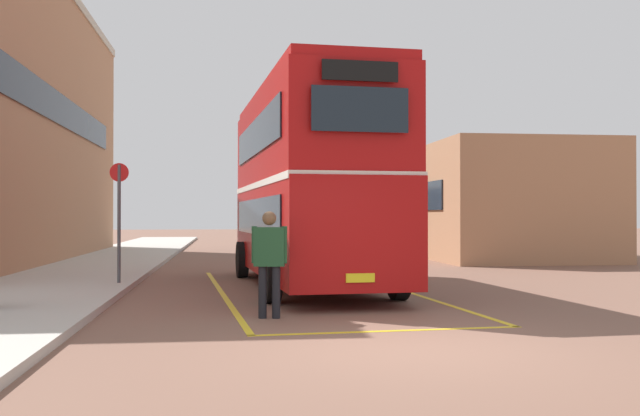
# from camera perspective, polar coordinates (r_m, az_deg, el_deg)

# --- Properties ---
(ground_plane) EXTENTS (135.60, 135.60, 0.00)m
(ground_plane) POSITION_cam_1_polar(r_m,az_deg,el_deg) (23.83, -1.72, -4.75)
(ground_plane) COLOR brown
(sidewalk_left) EXTENTS (4.00, 57.60, 0.14)m
(sidewalk_left) POSITION_cam_1_polar(r_m,az_deg,el_deg) (26.44, -16.44, -4.16)
(sidewalk_left) COLOR #B2ADA3
(sidewalk_left) RESTS_ON ground
(depot_building_right) EXTENTS (6.41, 16.37, 4.52)m
(depot_building_right) POSITION_cam_1_polar(r_m,az_deg,el_deg) (33.79, 11.68, 0.33)
(depot_building_right) COLOR #AD7A56
(depot_building_right) RESTS_ON ground
(double_decker_bus) EXTENTS (3.42, 9.91, 4.75)m
(double_decker_bus) POSITION_cam_1_polar(r_m,az_deg,el_deg) (17.61, -0.92, 1.97)
(double_decker_bus) COLOR black
(double_decker_bus) RESTS_ON ground
(single_deck_bus) EXTENTS (2.85, 8.13, 3.02)m
(single_deck_bus) POSITION_cam_1_polar(r_m,az_deg,el_deg) (35.87, 1.12, -0.73)
(single_deck_bus) COLOR black
(single_deck_bus) RESTS_ON ground
(pedestrian_boarding) EXTENTS (0.59, 0.30, 1.80)m
(pedestrian_boarding) POSITION_cam_1_polar(r_m,az_deg,el_deg) (12.30, -3.98, -3.73)
(pedestrian_boarding) COLOR black
(pedestrian_boarding) RESTS_ON ground
(bus_stop_sign) EXTENTS (0.44, 0.09, 2.83)m
(bus_stop_sign) POSITION_cam_1_polar(r_m,az_deg,el_deg) (17.86, -15.43, -0.24)
(bus_stop_sign) COLOR #4C4C51
(bus_stop_sign) RESTS_ON sidewalk_left
(bay_marking_yellow) EXTENTS (5.15, 12.07, 0.01)m
(bay_marking_yellow) POSITION_cam_1_polar(r_m,az_deg,el_deg) (15.84, 0.09, -6.83)
(bay_marking_yellow) COLOR gold
(bay_marking_yellow) RESTS_ON ground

